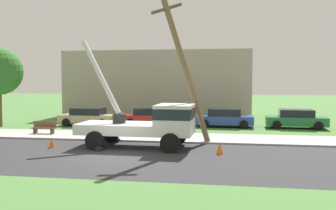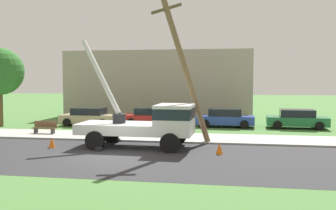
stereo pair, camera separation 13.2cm
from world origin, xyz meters
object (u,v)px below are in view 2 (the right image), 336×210
object	(u,v)px
utility_truck	(151,122)
parked_sedan_blue	(225,118)
parked_sedan_red	(151,117)
traffic_cone_behind	(52,142)
park_bench	(45,128)
parked_sedan_green	(297,119)
traffic_cone_ahead	(219,148)
parked_sedan_tan	(89,117)
leaning_utility_pole	(184,66)

from	to	relation	value
utility_truck	parked_sedan_blue	bearing A→B (deg)	67.88
parked_sedan_red	parked_sedan_blue	bearing A→B (deg)	0.27
parked_sedan_red	utility_truck	bearing A→B (deg)	-77.99
traffic_cone_behind	park_bench	xyz separation A→B (m)	(-2.65, 4.28, 0.18)
parked_sedan_green	park_bench	distance (m)	18.13
traffic_cone_behind	parked_sedan_green	distance (m)	17.75
utility_truck	parked_sedan_red	distance (m)	9.66
traffic_cone_ahead	parked_sedan_red	bearing A→B (deg)	118.26
park_bench	parked_sedan_green	bearing A→B (deg)	19.52
parked_sedan_tan	parked_sedan_red	size ratio (longest dim) A/B	0.99
park_bench	traffic_cone_ahead	bearing A→B (deg)	-21.48
traffic_cone_behind	leaning_utility_pole	bearing A→B (deg)	16.75
parked_sedan_tan	utility_truck	bearing A→B (deg)	-51.31
leaning_utility_pole	parked_sedan_tan	xyz separation A→B (m)	(-8.50, 7.33, -3.70)
traffic_cone_behind	parked_sedan_red	distance (m)	10.80
leaning_utility_pole	traffic_cone_ahead	bearing A→B (deg)	-49.49
utility_truck	park_bench	distance (m)	8.69
utility_truck	parked_sedan_tan	world-z (taller)	utility_truck
utility_truck	parked_sedan_blue	world-z (taller)	utility_truck
utility_truck	parked_sedan_green	world-z (taller)	utility_truck
traffic_cone_ahead	park_bench	world-z (taller)	park_bench
parked_sedan_blue	parked_sedan_green	bearing A→B (deg)	0.27
traffic_cone_behind	park_bench	world-z (taller)	park_bench
traffic_cone_ahead	parked_sedan_blue	distance (m)	10.61
traffic_cone_ahead	parked_sedan_green	xyz separation A→B (m)	(5.47, 10.63, 0.43)
traffic_cone_behind	parked_sedan_red	world-z (taller)	parked_sedan_red
utility_truck	parked_sedan_blue	xyz separation A→B (m)	(3.84, 9.45, -0.70)
traffic_cone_ahead	parked_sedan_blue	world-z (taller)	parked_sedan_blue
utility_truck	parked_sedan_tan	xyz separation A→B (m)	(-6.85, 8.56, -0.70)
utility_truck	park_bench	size ratio (longest dim) A/B	4.22
traffic_cone_behind	parked_sedan_blue	size ratio (longest dim) A/B	0.13
parked_sedan_tan	parked_sedan_blue	bearing A→B (deg)	4.78
traffic_cone_ahead	park_bench	xyz separation A→B (m)	(-11.62, 4.57, 0.18)
traffic_cone_ahead	traffic_cone_behind	world-z (taller)	same
traffic_cone_behind	parked_sedan_red	bearing A→B (deg)	72.31
parked_sedan_red	parked_sedan_green	distance (m)	11.15
utility_truck	parked_sedan_blue	distance (m)	10.23
utility_truck	traffic_cone_behind	world-z (taller)	utility_truck
leaning_utility_pole	parked_sedan_blue	distance (m)	9.28
traffic_cone_ahead	parked_sedan_tan	world-z (taller)	parked_sedan_tan
traffic_cone_behind	utility_truck	bearing A→B (deg)	9.20
utility_truck	traffic_cone_behind	xyz separation A→B (m)	(-5.28, -0.86, -1.13)
leaning_utility_pole	park_bench	distance (m)	10.59
leaning_utility_pole	parked_sedan_green	distance (m)	11.74
parked_sedan_blue	parked_sedan_green	world-z (taller)	same
traffic_cone_behind	parked_sedan_tan	xyz separation A→B (m)	(-1.57, 9.41, 0.43)
parked_sedan_green	leaning_utility_pole	bearing A→B (deg)	-132.29
leaning_utility_pole	traffic_cone_behind	world-z (taller)	leaning_utility_pole
parked_sedan_tan	parked_sedan_red	distance (m)	4.93
parked_sedan_blue	leaning_utility_pole	bearing A→B (deg)	-104.96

